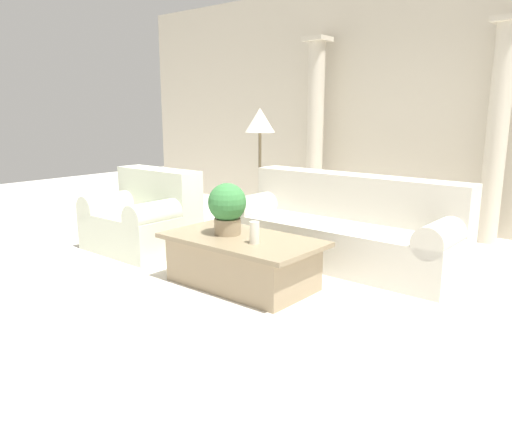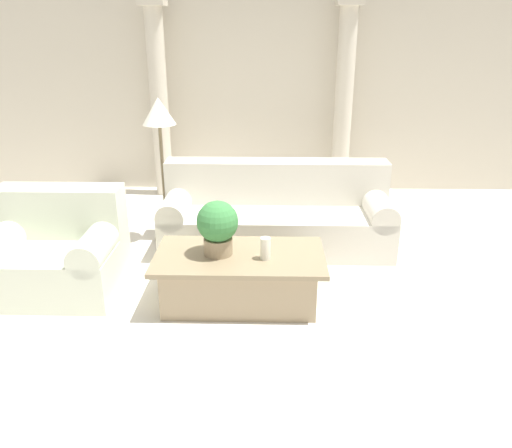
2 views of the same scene
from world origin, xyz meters
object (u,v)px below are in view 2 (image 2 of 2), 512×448
at_px(coffee_table, 240,277).
at_px(floor_lamp, 159,123).
at_px(loveseat, 56,251).
at_px(potted_plant, 218,226).
at_px(sofa_long, 276,215).

relative_size(coffee_table, floor_lamp, 0.92).
bearing_deg(loveseat, coffee_table, -7.37).
relative_size(coffee_table, potted_plant, 3.07).
relative_size(loveseat, potted_plant, 2.44).
height_order(coffee_table, floor_lamp, floor_lamp).
relative_size(potted_plant, floor_lamp, 0.30).
distance_m(loveseat, coffee_table, 1.64).
bearing_deg(coffee_table, loveseat, 172.63).
xyz_separation_m(coffee_table, floor_lamp, (-0.87, 1.30, 1.05)).
distance_m(coffee_table, floor_lamp, 1.88).
distance_m(loveseat, potted_plant, 1.50).
xyz_separation_m(sofa_long, coffee_table, (-0.32, -1.19, -0.12)).
bearing_deg(sofa_long, potted_plant, -112.72).
bearing_deg(floor_lamp, coffee_table, -56.17).
bearing_deg(floor_lamp, sofa_long, -5.07).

